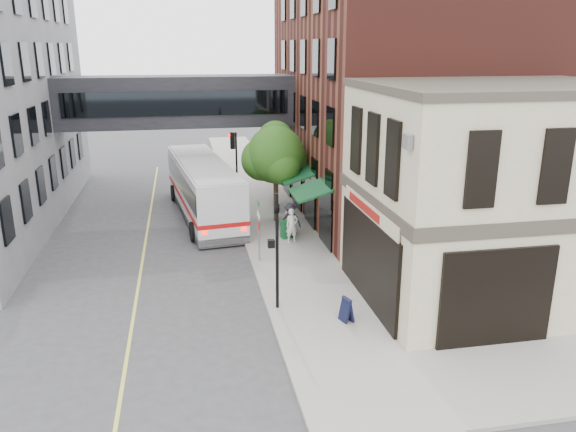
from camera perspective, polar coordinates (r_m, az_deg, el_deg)
name	(u,v)px	position (r m, az deg, el deg)	size (l,w,h in m)	color
ground	(276,337)	(20.01, -1.24, -12.20)	(120.00, 120.00, 0.00)	#38383A
sidewalk_main	(270,217)	(33.06, -1.84, -0.07)	(4.00, 60.00, 0.15)	gray
corner_building	(494,194)	(23.25, 20.20, 2.12)	(10.19, 8.12, 8.45)	beige
brick_building	(399,94)	(34.81, 11.16, 12.09)	(13.76, 18.00, 14.00)	#4E1E18
skyway_bridge	(177,101)	(35.40, -11.17, 11.37)	(14.00, 3.18, 3.00)	black
traffic_signal_near	(276,237)	(20.65, -1.21, -2.18)	(0.44, 0.22, 4.60)	black
traffic_signal_far	(234,154)	(34.98, -5.50, 6.31)	(0.53, 0.28, 4.50)	black
street_sign_pole	(259,224)	(25.68, -2.99, -0.79)	(0.08, 0.75, 3.00)	gray
street_tree	(275,155)	(31.42, -1.33, 6.24)	(3.80, 3.20, 5.60)	#382619
lane_marking	(144,249)	(29.02, -14.39, -3.23)	(0.12, 40.00, 0.01)	#D8CC4C
bus	(203,186)	(33.41, -8.62, 3.01)	(4.15, 12.26, 3.23)	silver
pedestrian_a	(292,226)	(28.36, 0.41, -0.97)	(0.64, 0.42, 1.74)	silver
pedestrian_b	(291,219)	(29.54, 0.28, -0.28)	(0.83, 0.64, 1.70)	tan
pedestrian_c	(290,220)	(29.10, 0.25, -0.42)	(1.18, 0.68, 1.82)	black
newspaper_box	(286,230)	(29.06, -0.22, -1.38)	(0.46, 0.41, 0.91)	#13572A
sandwich_board	(347,309)	(20.66, 5.97, -9.43)	(0.33, 0.51, 0.90)	black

